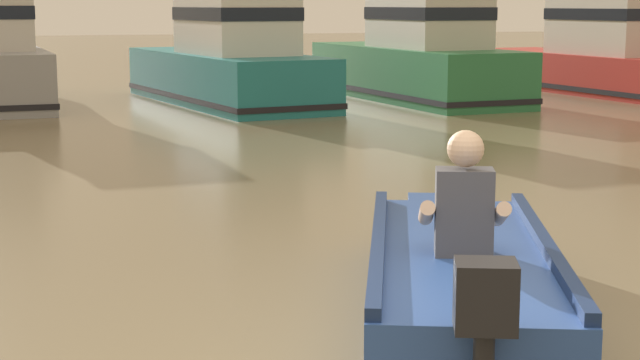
# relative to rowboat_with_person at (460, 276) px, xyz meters

# --- Properties ---
(rowboat_with_person) EXTENTS (2.09, 3.63, 1.19)m
(rowboat_with_person) POSITION_rel_rowboat_with_person_xyz_m (0.00, 0.00, 0.00)
(rowboat_with_person) COLOR #2D519E
(rowboat_with_person) RESTS_ON ground
(moored_boat_teal) EXTENTS (3.20, 6.49, 4.44)m
(moored_boat_teal) POSITION_rel_rowboat_with_person_xyz_m (1.14, 13.78, 0.59)
(moored_boat_teal) COLOR #1E727A
(moored_boat_teal) RESTS_ON ground
(moored_boat_green) EXTENTS (2.72, 6.35, 2.21)m
(moored_boat_green) POSITION_rel_rowboat_with_person_xyz_m (4.97, 13.64, 0.58)
(moored_boat_green) COLOR #287042
(moored_boat_green) RESTS_ON ground
(moored_boat_red) EXTENTS (2.65, 6.66, 2.28)m
(moored_boat_red) POSITION_rel_rowboat_with_person_xyz_m (9.25, 14.07, 0.58)
(moored_boat_red) COLOR #B72D28
(moored_boat_red) RESTS_ON ground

